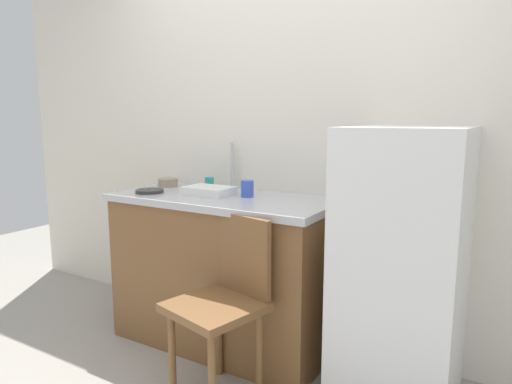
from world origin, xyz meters
TOP-DOWN VIEW (x-y plane):
  - back_wall at (0.00, 1.00)m, footprint 4.80×0.10m
  - cabinet_base at (-0.28, 0.65)m, footprint 1.30×0.60m
  - countertop at (-0.28, 0.65)m, footprint 1.34×0.64m
  - faucet at (-0.38, 0.90)m, footprint 0.02×0.02m
  - refrigerator at (0.76, 0.64)m, footprint 0.54×0.63m
  - chair at (0.03, 0.21)m, footprint 0.48×0.48m
  - dish_tray at (-0.37, 0.62)m, footprint 0.28×0.20m
  - terracotta_bowl at (-0.81, 0.76)m, footprint 0.13×0.13m
  - hotplate at (-0.73, 0.51)m, footprint 0.17×0.17m
  - cup_blue at (-0.14, 0.69)m, footprint 0.08×0.08m
  - cup_teal at (-0.52, 0.83)m, footprint 0.06×0.06m

SIDE VIEW (x-z plane):
  - cabinet_base at x=-0.28m, z-range 0.00..0.87m
  - chair at x=0.03m, z-range 0.05..0.94m
  - refrigerator at x=0.76m, z-range 0.00..1.32m
  - countertop at x=-0.28m, z-range 0.87..0.91m
  - hotplate at x=-0.73m, z-range 0.91..0.93m
  - dish_tray at x=-0.37m, z-range 0.91..0.96m
  - terracotta_bowl at x=-0.81m, z-range 0.91..0.96m
  - cup_teal at x=-0.52m, z-range 0.91..0.98m
  - cup_blue at x=-0.14m, z-range 0.91..1.01m
  - faucet at x=-0.38m, z-range 0.91..1.21m
  - back_wall at x=0.00m, z-range 0.00..2.44m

